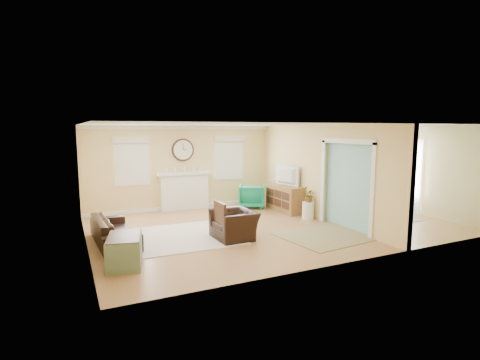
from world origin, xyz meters
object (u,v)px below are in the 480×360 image
sofa (114,230)px  green_chair (252,196)px  credenza (285,198)px  dining_table (359,204)px  eames_chair (234,225)px

sofa → green_chair: (4.45, 2.10, 0.08)m
sofa → credenza: size_ratio=1.36×
sofa → dining_table: dining_table is taller
sofa → dining_table: size_ratio=1.16×
sofa → dining_table: (6.88, -0.11, 0.01)m
green_chair → dining_table: 3.28m
credenza → dining_table: size_ratio=0.85×
green_chair → dining_table: green_chair is taller
sofa → eames_chair: bearing=-110.5°
green_chair → eames_chair: bearing=86.1°
eames_chair → green_chair: (1.93, 2.88, 0.04)m
eames_chair → dining_table: size_ratio=0.58×
credenza → dining_table: credenza is taller
sofa → credenza: (5.11, 1.18, 0.11)m
sofa → dining_table: bearing=-94.2°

